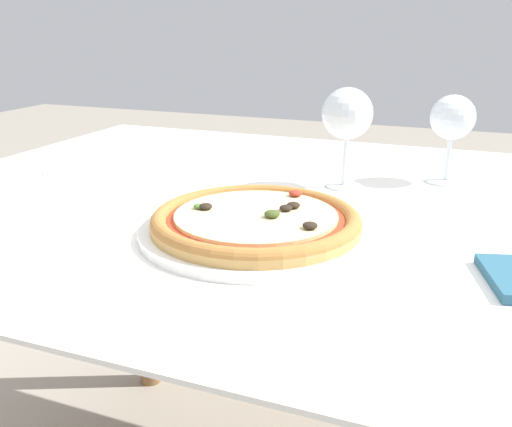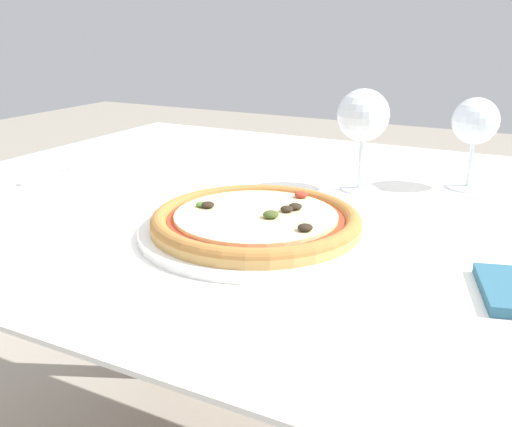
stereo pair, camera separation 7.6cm
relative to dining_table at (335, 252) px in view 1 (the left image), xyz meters
name	(u,v)px [view 1 (the left image)]	position (x,y,z in m)	size (l,w,h in m)	color
dining_table	(335,252)	(0.00, 0.00, 0.00)	(1.47, 0.99, 0.74)	brown
pizza_plate	(256,223)	(-0.07, -0.17, 0.10)	(0.32, 0.32, 0.04)	white
fork	(26,178)	(-0.57, -0.06, 0.08)	(0.05, 0.17, 0.00)	silver
wine_glass_far_left	(347,115)	(-0.01, 0.11, 0.20)	(0.09, 0.09, 0.17)	silver
wine_glass_far_right	(452,121)	(0.15, 0.21, 0.19)	(0.08, 0.08, 0.16)	silver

